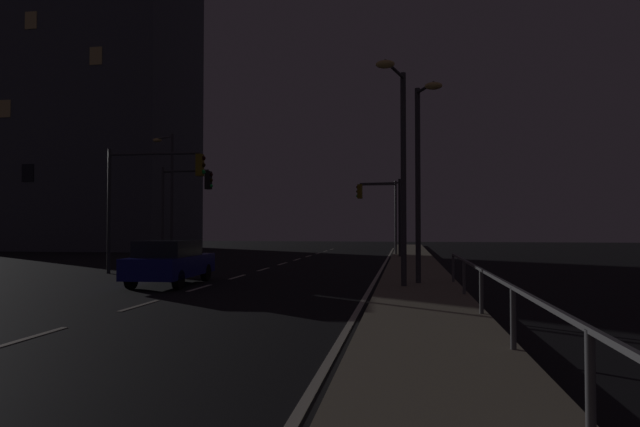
{
  "coord_description": "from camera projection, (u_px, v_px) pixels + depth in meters",
  "views": [
    {
      "loc": [
        6.76,
        -3.67,
        2.01
      ],
      "look_at": [
        1.48,
        28.93,
        2.91
      ],
      "focal_mm": 29.53,
      "sensor_mm": 36.0,
      "label": 1
    }
  ],
  "objects": [
    {
      "name": "barrier_fence",
      "position": [
        494.0,
        288.0,
        9.78
      ],
      "size": [
        0.09,
        17.15,
        0.98
      ],
      "color": "#59595E",
      "rests_on": "sidewalk_right"
    },
    {
      "name": "street_lamp_mid_block",
      "position": [
        400.0,
        154.0,
        16.64
      ],
      "size": [
        0.88,
        2.08,
        6.9
      ],
      "color": "#38383D",
      "rests_on": "sidewalk_right"
    },
    {
      "name": "car",
      "position": [
        171.0,
        261.0,
        18.51
      ],
      "size": [
        2.08,
        4.5,
        1.57
      ],
      "color": "navy",
      "rests_on": "ground"
    },
    {
      "name": "sidewalk_right",
      "position": [
        417.0,
        277.0,
        20.77
      ],
      "size": [
        2.68,
        77.0,
        0.14
      ],
      "primitive_type": "cube",
      "color": "gray",
      "rests_on": "ground"
    },
    {
      "name": "street_lamp_across_street",
      "position": [
        421.0,
        164.0,
        17.7
      ],
      "size": [
        0.85,
        1.45,
        6.65
      ],
      "color": "#38383D",
      "rests_on": "sidewalk_right"
    },
    {
      "name": "ground_plane",
      "position": [
        241.0,
        276.0,
        21.92
      ],
      "size": [
        112.0,
        112.0,
        0.0
      ],
      "primitive_type": "plane",
      "color": "black",
      "rests_on": "ground"
    },
    {
      "name": "traffic_light_overhead_east",
      "position": [
        150.0,
        185.0,
        23.0
      ],
      "size": [
        4.46,
        0.45,
        5.5
      ],
      "color": "#2D3033",
      "rests_on": "ground"
    },
    {
      "name": "lane_markings_center",
      "position": [
        263.0,
        269.0,
        25.37
      ],
      "size": [
        0.14,
        50.0,
        0.01
      ],
      "color": "silver",
      "rests_on": "ground"
    },
    {
      "name": "traffic_light_far_right",
      "position": [
        184.0,
        197.0,
        28.07
      ],
      "size": [
        3.01,
        0.5,
        5.29
      ],
      "color": "#38383D",
      "rests_on": "ground"
    },
    {
      "name": "lane_edge_line",
      "position": [
        382.0,
        268.0,
        25.95
      ],
      "size": [
        0.14,
        53.0,
        0.01
      ],
      "color": "silver",
      "rests_on": "ground"
    },
    {
      "name": "traffic_light_far_left",
      "position": [
        379.0,
        203.0,
        37.83
      ],
      "size": [
        2.86,
        0.34,
        5.24
      ],
      "color": "#4C4C51",
      "rests_on": "sidewalk_right"
    },
    {
      "name": "building_distant",
      "position": [
        90.0,
        83.0,
        49.79
      ],
      "size": [
        18.23,
        11.02,
        31.47
      ],
      "color": "#4C515B",
      "rests_on": "ground"
    },
    {
      "name": "traffic_light_near_right",
      "position": [
        380.0,
        203.0,
        34.86
      ],
      "size": [
        2.97,
        0.61,
        5.09
      ],
      "color": "#2D3033",
      "rests_on": "sidewalk_right"
    },
    {
      "name": "street_lamp_median",
      "position": [
        169.0,
        186.0,
        31.28
      ],
      "size": [
        1.61,
        0.84,
        7.59
      ],
      "color": "#38383D",
      "rests_on": "ground"
    }
  ]
}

